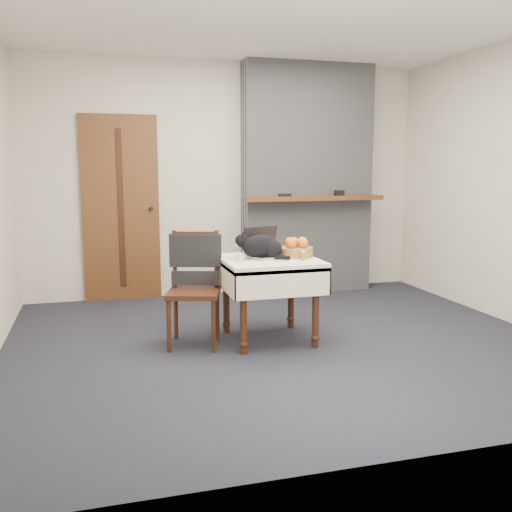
% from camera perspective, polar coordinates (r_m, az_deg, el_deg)
% --- Properties ---
extents(ground, '(4.50, 4.50, 0.00)m').
position_cam_1_polar(ground, '(4.83, 2.73, -8.60)').
color(ground, black).
rests_on(ground, ground).
extents(room_shell, '(4.52, 4.01, 2.61)m').
position_cam_1_polar(room_shell, '(5.05, 1.17, 12.46)').
color(room_shell, beige).
rests_on(room_shell, ground).
extents(door, '(0.82, 0.10, 2.00)m').
position_cam_1_polar(door, '(6.36, -13.37, 4.63)').
color(door, brown).
rests_on(door, ground).
extents(chimney, '(1.62, 0.48, 2.60)m').
position_cam_1_polar(chimney, '(6.65, 5.13, 7.58)').
color(chimney, gray).
rests_on(chimney, ground).
extents(side_table, '(0.78, 0.78, 0.70)m').
position_cam_1_polar(side_table, '(4.75, 1.33, -1.59)').
color(side_table, '#3B1A10').
rests_on(side_table, ground).
extents(laptop, '(0.42, 0.39, 0.26)m').
position_cam_1_polar(laptop, '(4.80, 0.94, 0.67)').
color(laptop, '#B7B7BC').
rests_on(laptop, side_table).
extents(cat, '(0.42, 0.33, 0.23)m').
position_cam_1_polar(cat, '(4.70, 0.58, 0.92)').
color(cat, black).
rests_on(cat, side_table).
extents(cream_jar, '(0.06, 0.06, 0.06)m').
position_cam_1_polar(cream_jar, '(4.58, -1.64, -0.13)').
color(cream_jar, silver).
rests_on(cream_jar, side_table).
extents(pill_bottle, '(0.04, 0.04, 0.08)m').
position_cam_1_polar(pill_bottle, '(4.65, 4.73, 0.07)').
color(pill_bottle, '#9F6413').
rests_on(pill_bottle, side_table).
extents(fruit_basket, '(0.28, 0.28, 0.16)m').
position_cam_1_polar(fruit_basket, '(4.83, 4.05, 0.71)').
color(fruit_basket, olive).
rests_on(fruit_basket, side_table).
extents(desk_clutter, '(0.14, 0.04, 0.01)m').
position_cam_1_polar(desk_clutter, '(4.86, 3.19, 0.04)').
color(desk_clutter, black).
rests_on(desk_clutter, side_table).
extents(chair, '(0.52, 0.51, 0.93)m').
position_cam_1_polar(chair, '(4.72, -6.15, -1.62)').
color(chair, '#3B1A10').
rests_on(chair, ground).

